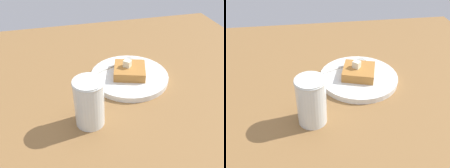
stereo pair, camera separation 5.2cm
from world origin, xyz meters
TOP-DOWN VIEW (x-y plane):
  - table_surface at (0.00, 0.00)cm, footprint 102.76×102.76cm
  - plate at (1.64, 6.30)cm, footprint 22.41×22.41cm
  - toast_slice_center at (1.64, 6.30)cm, footprint 10.99×10.96cm
  - butter_pat_primary at (0.97, 6.59)cm, footprint 2.65×2.64cm
  - fork at (-1.02, 12.20)cm, footprint 15.03×8.25cm
  - syrup_jar at (-12.48, -8.73)cm, footprint 6.95×6.95cm

SIDE VIEW (x-z plane):
  - table_surface at x=0.00cm, z-range 0.00..2.16cm
  - plate at x=1.64cm, z-range 2.29..3.86cm
  - fork at x=-1.02cm, z-range 3.73..4.09cm
  - toast_slice_center at x=1.64cm, z-range 3.73..6.27cm
  - butter_pat_primary at x=0.97cm, z-range 6.27..8.24cm
  - syrup_jar at x=-12.48cm, z-range 1.55..13.23cm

